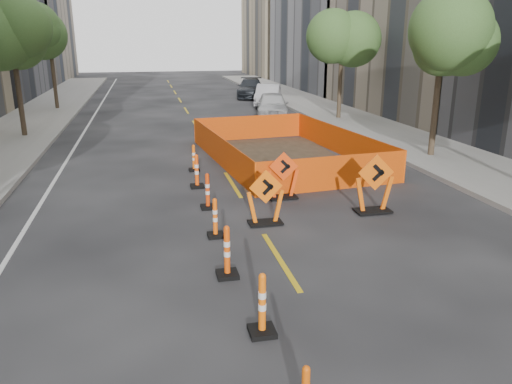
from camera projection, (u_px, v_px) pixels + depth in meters
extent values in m
plane|color=black|center=(353.00, 377.00, 7.08)|extent=(140.00, 140.00, 0.00)
cube|color=gray|center=(444.00, 156.00, 20.11)|extent=(4.00, 90.00, 0.15)
cube|color=tan|center=(298.00, 10.00, 62.90)|extent=(12.00, 14.00, 16.00)
cylinder|color=#382B1E|center=(21.00, 105.00, 23.55)|extent=(0.24, 0.24, 3.15)
sphere|color=#3C5C27|center=(12.00, 39.00, 22.67)|extent=(2.80, 2.80, 2.80)
cylinder|color=#382B1E|center=(55.00, 86.00, 32.88)|extent=(0.24, 0.24, 3.15)
sphere|color=#3C5C27|center=(49.00, 39.00, 32.00)|extent=(2.80, 2.80, 2.80)
cylinder|color=#382B1E|center=(434.00, 119.00, 19.54)|extent=(0.24, 0.24, 3.15)
sphere|color=#3C5C27|center=(443.00, 40.00, 18.67)|extent=(2.80, 2.80, 2.80)
cylinder|color=#382B1E|center=(340.00, 93.00, 28.87)|extent=(0.24, 0.24, 3.15)
sphere|color=#3C5C27|center=(342.00, 39.00, 28.00)|extent=(2.80, 2.80, 2.80)
imported|color=silver|center=(272.00, 105.00, 29.71)|extent=(2.75, 4.82, 1.55)
imported|color=#B3B2B8|center=(268.00, 95.00, 35.24)|extent=(2.93, 4.84, 1.51)
imported|color=black|center=(251.00, 88.00, 40.30)|extent=(3.20, 5.46, 1.49)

